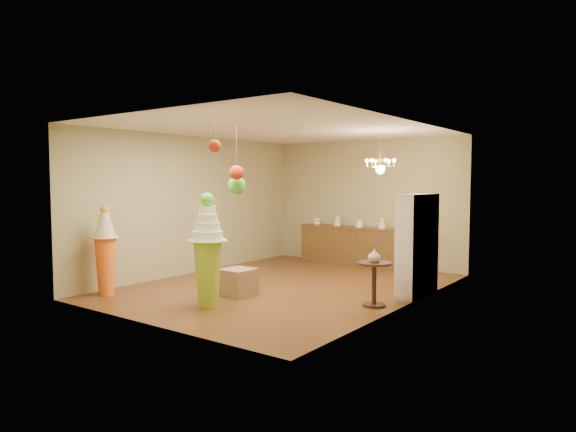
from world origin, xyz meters
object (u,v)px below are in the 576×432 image
Objects in this scene: pedestal_green at (208,258)px; round_table at (374,278)px; pedestal_orange at (106,259)px; sideboard at (359,246)px.

pedestal_green reaches higher than round_table.
round_table is at bearing 36.37° from pedestal_green.
pedestal_green is at bearing -143.63° from round_table.
pedestal_green is 2.55× the size of round_table.
pedestal_orange is 4.69m from round_table.
sideboard is at bearing 89.25° from pedestal_green.
pedestal_orange is at bearing -166.11° from pedestal_green.
sideboard is (0.06, 4.97, -0.31)m from pedestal_green.
round_table is at bearing 26.55° from pedestal_orange.
pedestal_green is 2.71m from round_table.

